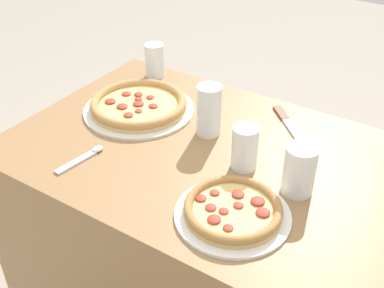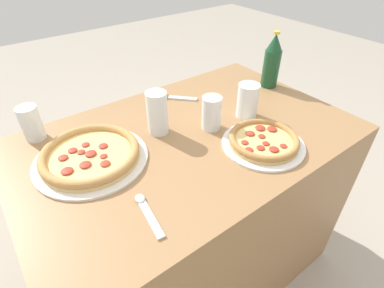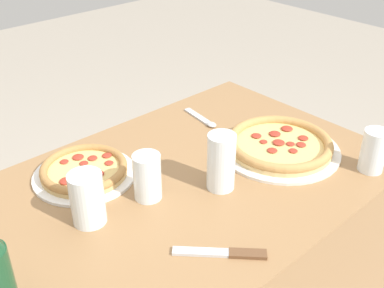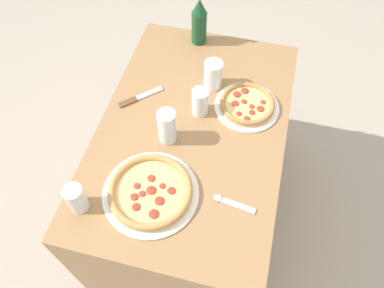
# 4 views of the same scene
# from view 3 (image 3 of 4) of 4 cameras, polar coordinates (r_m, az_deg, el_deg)

# --- Properties ---
(pizza_veggie) EXTENTS (0.34, 0.34, 0.04)m
(pizza_veggie) POSITION_cam_3_polar(r_m,az_deg,el_deg) (1.36, 10.34, -0.10)
(pizza_veggie) COLOR silver
(pizza_veggie) RESTS_ON table
(pizza_salami) EXTENTS (0.26, 0.26, 0.04)m
(pizza_salami) POSITION_cam_3_polar(r_m,az_deg,el_deg) (1.26, -12.66, -3.09)
(pizza_salami) COLOR white
(pizza_salami) RESTS_ON table
(glass_orange_juice) EXTENTS (0.07, 0.07, 0.12)m
(glass_orange_juice) POSITION_cam_3_polar(r_m,az_deg,el_deg) (1.15, -5.31, -4.12)
(glass_orange_juice) COLOR white
(glass_orange_juice) RESTS_ON table
(glass_mango_juice) EXTENTS (0.08, 0.08, 0.13)m
(glass_mango_juice) POSITION_cam_3_polar(r_m,az_deg,el_deg) (1.09, -12.27, -6.54)
(glass_mango_juice) COLOR white
(glass_mango_juice) RESTS_ON table
(glass_cola) EXTENTS (0.06, 0.06, 0.12)m
(glass_cola) POSITION_cam_3_polar(r_m,az_deg,el_deg) (1.33, 20.69, -0.93)
(glass_cola) COLOR white
(glass_cola) RESTS_ON table
(glass_water) EXTENTS (0.07, 0.07, 0.15)m
(glass_water) POSITION_cam_3_polar(r_m,az_deg,el_deg) (1.17, 3.47, -2.25)
(glass_water) COLOR white
(glass_water) RESTS_ON table
(knife) EXTENTS (0.15, 0.16, 0.01)m
(knife) POSITION_cam_3_polar(r_m,az_deg,el_deg) (1.02, 3.82, -12.76)
(knife) COLOR brown
(knife) RESTS_ON table
(spoon) EXTENTS (0.04, 0.15, 0.01)m
(spoon) POSITION_cam_3_polar(r_m,az_deg,el_deg) (1.50, 1.36, 2.89)
(spoon) COLOR silver
(spoon) RESTS_ON table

